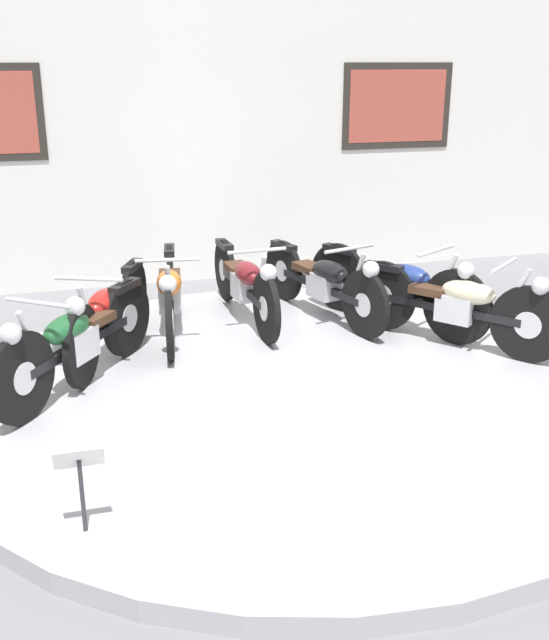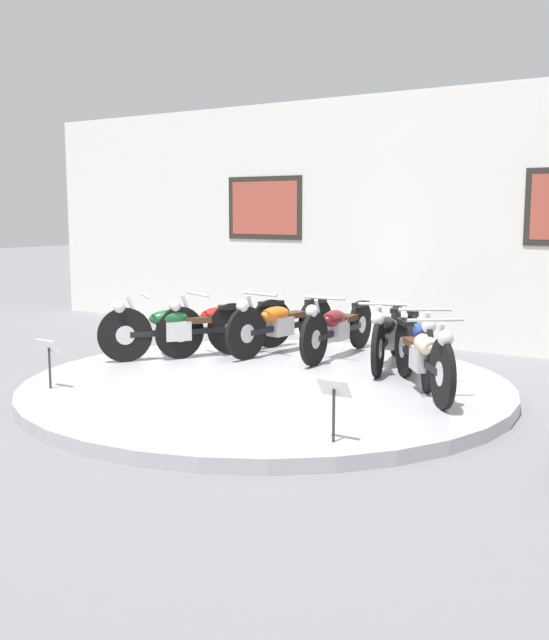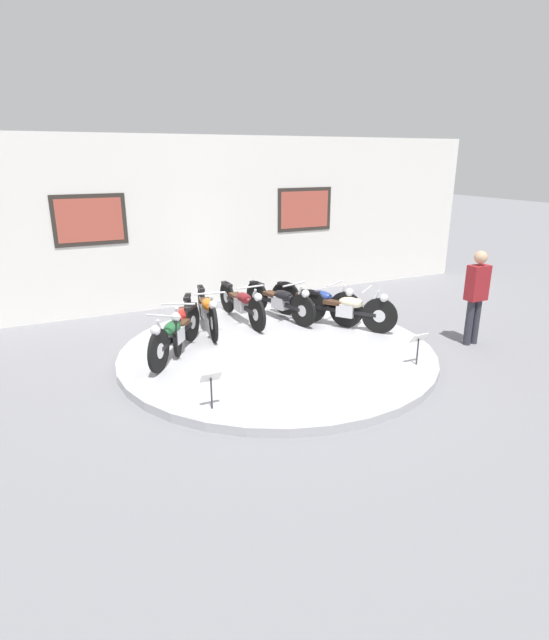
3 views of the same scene
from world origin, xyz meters
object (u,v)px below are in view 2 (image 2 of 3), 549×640
Objects in this scene: motorcycle_red at (224,323)px; motorcycle_orange at (280,323)px; motorcycle_black at (387,334)px; motorcycle_green at (177,327)px; motorcycle_cream at (423,354)px; motorcycle_maroon at (337,326)px; info_placard_front_left at (49,353)px; motorcycle_blue at (420,342)px; info_placard_front_centre at (334,396)px.

motorcycle_orange is (0.58, 0.42, 0.00)m from motorcycle_red.
motorcycle_red is 0.97× the size of motorcycle_black.
motorcycle_green is 3.20m from motorcycle_cream.
info_placard_front_left is (-1.65, -3.09, -0.02)m from motorcycle_maroon.
motorcycle_blue is at bearing -23.28° from motorcycle_maroon.
motorcycle_blue reaches higher than motorcycle_orange.
motorcycle_black is at bearing 50.89° from info_placard_front_left.
motorcycle_orange is 2.55m from motorcycle_cream.
motorcycle_orange reaches higher than info_placard_front_centre.
motorcycle_cream is at bearing -36.02° from motorcycle_maroon.
motorcycle_red is 2.98m from motorcycle_cream.
motorcycle_green reaches higher than motorcycle_orange.
motorcycle_maroon reaches higher than info_placard_front_left.
motorcycle_red is 0.71m from motorcycle_orange.
motorcycle_red is 0.94× the size of motorcycle_orange.
motorcycle_cream is at bearing -23.38° from motorcycle_orange.
motorcycle_blue is at bearing -11.43° from motorcycle_orange.
motorcycle_black is at bearing 23.33° from motorcycle_green.
motorcycle_black is at bearing -0.03° from motorcycle_orange.
motorcycle_orange is 1.00× the size of motorcycle_maroon.
motorcycle_blue is 3.51× the size of info_placard_front_left.
motorcycle_maroon is 3.87× the size of info_placard_front_left.
motorcycle_red is at bearing 82.53° from info_placard_front_left.
motorcycle_blue reaches higher than motorcycle_black.
motorcycle_black is (0.74, -0.15, -0.00)m from motorcycle_maroon.
motorcycle_black is 3.79m from info_placard_front_left.
motorcycle_orange is 3.88× the size of info_placard_front_left.
info_placard_front_left is at bearing -129.11° from motorcycle_black.
motorcycle_orange reaches higher than info_placard_front_left.
motorcycle_maroon is at bearing 35.96° from motorcycle_green.
motorcycle_black is (2.06, 0.42, -0.01)m from motorcycle_red.
motorcycle_cream is at bearing 30.75° from info_placard_front_left.
motorcycle_orange is 0.76m from motorcycle_maroon.
motorcycle_green is at bearing 88.58° from info_placard_front_left.
motorcycle_blue is (0.57, -0.42, 0.02)m from motorcycle_black.
info_placard_front_left is at bearing -139.58° from motorcycle_blue.
motorcycle_cream is (1.60, -1.16, 0.01)m from motorcycle_maroon.
motorcycle_orange is at bearing 49.62° from motorcycle_green.
motorcycle_maroon is 1.43m from motorcycle_blue.
motorcycle_maroon is at bearing 11.48° from motorcycle_orange.
motorcycle_black is at bearing 144.15° from motorcycle_blue.
motorcycle_red reaches higher than info_placard_front_left.
motorcycle_red is 3.63× the size of info_placard_front_centre.
motorcycle_green is 0.88× the size of motorcycle_red.
motorcycle_cream is at bearing -11.46° from motorcycle_red.
info_placard_front_left is (-2.39, -2.94, -0.01)m from motorcycle_black.
motorcycle_black is 1.32m from motorcycle_cream.
motorcycle_blue is at bearing 40.42° from info_placard_front_left.
motorcycle_orange reaches higher than motorcycle_cream.
motorcycle_blue is (2.64, 0.00, 0.01)m from motorcycle_red.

